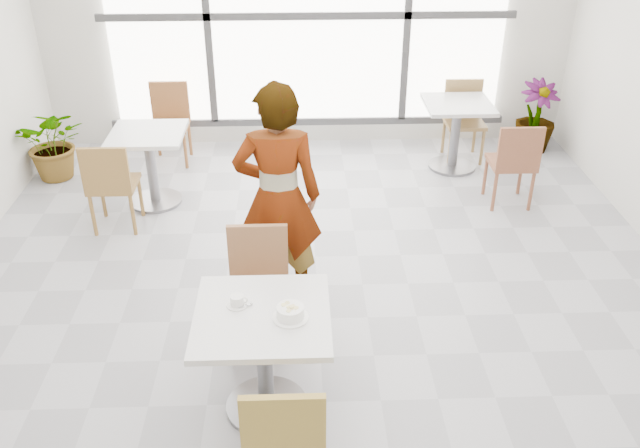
{
  "coord_description": "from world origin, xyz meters",
  "views": [
    {
      "loc": [
        -0.14,
        -4.06,
        3.15
      ],
      "look_at": [
        0.0,
        -0.3,
        1.0
      ],
      "focal_mm": 37.6,
      "sensor_mm": 36.0,
      "label": 1
    }
  ],
  "objects_px": {
    "chair_far": "(258,279)",
    "bg_table_left": "(150,158)",
    "oatmeal_bowl": "(290,312)",
    "bg_chair_left_far": "(170,117)",
    "main_table": "(264,344)",
    "person": "(278,198)",
    "plant_right": "(536,117)",
    "bg_table_right": "(456,126)",
    "bg_chair_left_near": "(110,181)",
    "coffee_cup": "(238,301)",
    "plant_left": "(54,143)",
    "chair_near": "(284,435)",
    "bg_chair_right_far": "(464,114)",
    "bg_chair_right_near": "(514,160)"
  },
  "relations": [
    {
      "from": "chair_far",
      "to": "bg_table_left",
      "type": "height_order",
      "value": "chair_far"
    },
    {
      "from": "oatmeal_bowl",
      "to": "bg_chair_left_far",
      "type": "height_order",
      "value": "bg_chair_left_far"
    },
    {
      "from": "main_table",
      "to": "oatmeal_bowl",
      "type": "relative_size",
      "value": 3.81
    },
    {
      "from": "main_table",
      "to": "person",
      "type": "height_order",
      "value": "person"
    },
    {
      "from": "bg_chair_left_far",
      "to": "plant_right",
      "type": "distance_m",
      "value": 4.16
    },
    {
      "from": "bg_table_right",
      "to": "plant_right",
      "type": "relative_size",
      "value": 0.91
    },
    {
      "from": "bg_table_left",
      "to": "bg_chair_left_near",
      "type": "bearing_deg",
      "value": -115.22
    },
    {
      "from": "coffee_cup",
      "to": "bg_chair_left_near",
      "type": "relative_size",
      "value": 0.18
    },
    {
      "from": "chair_far",
      "to": "bg_table_right",
      "type": "bearing_deg",
      "value": 54.96
    },
    {
      "from": "bg_table_right",
      "to": "plant_left",
      "type": "height_order",
      "value": "plant_left"
    },
    {
      "from": "bg_chair_left_near",
      "to": "plant_left",
      "type": "xyz_separation_m",
      "value": [
        -0.88,
        1.16,
        -0.1
      ]
    },
    {
      "from": "chair_near",
      "to": "bg_table_right",
      "type": "distance_m",
      "value": 4.65
    },
    {
      "from": "oatmeal_bowl",
      "to": "bg_chair_right_far",
      "type": "xyz_separation_m",
      "value": [
        1.92,
        3.95,
        -0.29
      ]
    },
    {
      "from": "main_table",
      "to": "chair_far",
      "type": "height_order",
      "value": "chair_far"
    },
    {
      "from": "main_table",
      "to": "bg_table_right",
      "type": "relative_size",
      "value": 1.07
    },
    {
      "from": "bg_table_left",
      "to": "plant_left",
      "type": "bearing_deg",
      "value": 151.09
    },
    {
      "from": "bg_table_right",
      "to": "bg_chair_right_near",
      "type": "bearing_deg",
      "value": -68.39
    },
    {
      "from": "bg_chair_right_far",
      "to": "plant_right",
      "type": "xyz_separation_m",
      "value": [
        0.88,
        0.13,
        -0.09
      ]
    },
    {
      "from": "coffee_cup",
      "to": "bg_chair_right_far",
      "type": "relative_size",
      "value": 0.18
    },
    {
      "from": "coffee_cup",
      "to": "bg_chair_left_far",
      "type": "relative_size",
      "value": 0.18
    },
    {
      "from": "coffee_cup",
      "to": "bg_chair_left_near",
      "type": "bearing_deg",
      "value": 120.42
    },
    {
      "from": "oatmeal_bowl",
      "to": "bg_chair_right_far",
      "type": "bearing_deg",
      "value": 64.03
    },
    {
      "from": "chair_far",
      "to": "chair_near",
      "type": "bearing_deg",
      "value": -82.2
    },
    {
      "from": "main_table",
      "to": "oatmeal_bowl",
      "type": "distance_m",
      "value": 0.32
    },
    {
      "from": "bg_chair_right_near",
      "to": "bg_chair_right_far",
      "type": "distance_m",
      "value": 1.25
    },
    {
      "from": "bg_table_right",
      "to": "plant_left",
      "type": "distance_m",
      "value": 4.28
    },
    {
      "from": "bg_chair_left_far",
      "to": "plant_right",
      "type": "relative_size",
      "value": 1.05
    },
    {
      "from": "oatmeal_bowl",
      "to": "bg_chair_left_far",
      "type": "distance_m",
      "value": 4.22
    },
    {
      "from": "person",
      "to": "plant_right",
      "type": "relative_size",
      "value": 2.14
    },
    {
      "from": "bg_chair_right_far",
      "to": "plant_right",
      "type": "bearing_deg",
      "value": 8.54
    },
    {
      "from": "plant_right",
      "to": "bg_chair_right_near",
      "type": "bearing_deg",
      "value": -115.86
    },
    {
      "from": "chair_near",
      "to": "chair_far",
      "type": "bearing_deg",
      "value": -82.2
    },
    {
      "from": "bg_table_left",
      "to": "bg_chair_right_near",
      "type": "xyz_separation_m",
      "value": [
        3.51,
        -0.21,
        0.01
      ]
    },
    {
      "from": "bg_chair_right_far",
      "to": "chair_far",
      "type": "bearing_deg",
      "value": -124.2
    },
    {
      "from": "chair_near",
      "to": "bg_chair_left_near",
      "type": "relative_size",
      "value": 1.0
    },
    {
      "from": "plant_left",
      "to": "chair_far",
      "type": "bearing_deg",
      "value": -50.57
    },
    {
      "from": "oatmeal_bowl",
      "to": "plant_left",
      "type": "bearing_deg",
      "value": 125.28
    },
    {
      "from": "bg_chair_right_near",
      "to": "coffee_cup",
      "type": "bearing_deg",
      "value": 46.39
    },
    {
      "from": "chair_near",
      "to": "bg_table_right",
      "type": "height_order",
      "value": "chair_near"
    },
    {
      "from": "bg_chair_right_near",
      "to": "plant_left",
      "type": "height_order",
      "value": "bg_chair_right_near"
    },
    {
      "from": "bg_chair_left_near",
      "to": "plant_right",
      "type": "xyz_separation_m",
      "value": [
        4.43,
        1.7,
        -0.09
      ]
    },
    {
      "from": "oatmeal_bowl",
      "to": "bg_table_left",
      "type": "xyz_separation_m",
      "value": [
        -1.38,
        2.92,
        -0.31
      ]
    },
    {
      "from": "main_table",
      "to": "bg_table_right",
      "type": "distance_m",
      "value": 4.07
    },
    {
      "from": "bg_chair_right_far",
      "to": "main_table",
      "type": "bearing_deg",
      "value": -118.23
    },
    {
      "from": "plant_right",
      "to": "plant_left",
      "type": "bearing_deg",
      "value": -174.21
    },
    {
      "from": "chair_near",
      "to": "plant_right",
      "type": "distance_m",
      "value": 5.51
    },
    {
      "from": "main_table",
      "to": "plant_right",
      "type": "bearing_deg",
      "value": 53.6
    },
    {
      "from": "chair_near",
      "to": "main_table",
      "type": "bearing_deg",
      "value": -79.42
    },
    {
      "from": "bg_table_left",
      "to": "bg_chair_left_far",
      "type": "relative_size",
      "value": 0.86
    },
    {
      "from": "bg_table_left",
      "to": "bg_chair_left_near",
      "type": "xyz_separation_m",
      "value": [
        -0.25,
        -0.54,
        0.01
      ]
    }
  ]
}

